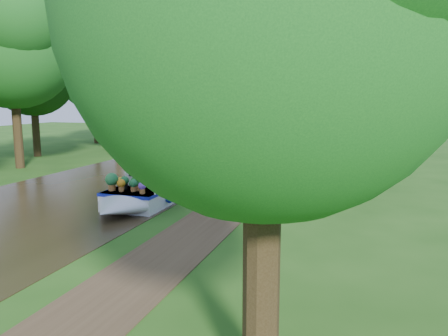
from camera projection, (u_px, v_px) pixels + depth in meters
ground at (214, 197)px, 19.59m from camera, size 100.00×100.00×0.00m
canal_water at (99, 188)px, 21.43m from camera, size 10.00×100.00×0.02m
towpath at (239, 199)px, 19.22m from camera, size 2.20×100.00×0.03m
plant_boat at (178, 172)px, 21.26m from camera, size 2.29×13.52×2.24m
tree_near_overhang at (312, 50)px, 20.26m from camera, size 5.52×5.28×8.99m
tree_near_mid at (342, 69)px, 31.35m from camera, size 6.90×6.60×9.40m
tree_near_far at (343, 70)px, 41.74m from camera, size 7.59×7.26×10.30m
tree_far_b at (11, 34)px, 26.60m from camera, size 8.97×8.58×12.11m
tree_far_c at (116, 72)px, 35.93m from camera, size 7.13×6.82×9.59m
tree_far_d at (155, 69)px, 45.65m from camera, size 8.05×7.70×10.85m
tree_far_g at (32, 66)px, 32.43m from camera, size 7.36×7.04×9.95m
tree_far_h at (94, 70)px, 42.23m from camera, size 7.82×7.48×10.49m
second_boat at (272, 141)px, 39.60m from camera, size 3.43×7.12×1.31m
sandwich_board at (208, 197)px, 17.56m from camera, size 0.60×0.52×0.93m
pedestrian_pink at (294, 140)px, 37.56m from camera, size 0.65×0.54×1.54m
pedestrian_dark at (303, 136)px, 41.43m from camera, size 0.92×0.80×1.60m
verge_plant at (216, 183)px, 21.64m from camera, size 0.49×0.45×0.44m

